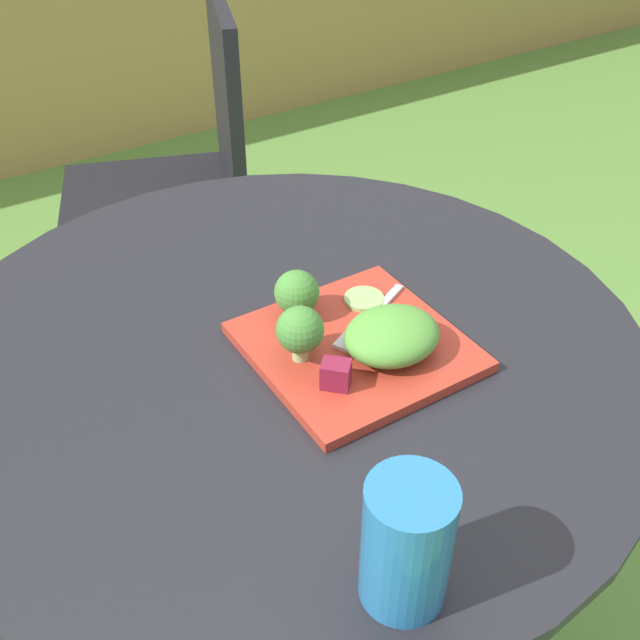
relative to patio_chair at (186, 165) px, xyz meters
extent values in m
cylinder|color=black|center=(-0.27, -0.94, 0.21)|extent=(0.91, 0.91, 0.02)
cylinder|color=black|center=(-0.27, -0.94, -0.14)|extent=(0.06, 0.06, 0.69)
cube|color=black|center=(-0.08, 0.03, -0.09)|extent=(0.57, 0.57, 0.03)
cube|color=black|center=(0.10, -0.04, 0.15)|extent=(0.17, 0.40, 0.45)
cylinder|color=black|center=(-0.19, 0.26, -0.31)|extent=(0.02, 0.02, 0.43)
cylinder|color=black|center=(-0.32, -0.07, -0.31)|extent=(0.02, 0.02, 0.43)
cylinder|color=black|center=(0.15, 0.14, -0.31)|extent=(0.02, 0.02, 0.43)
cylinder|color=black|center=(0.02, -0.20, -0.31)|extent=(0.02, 0.02, 0.43)
cube|color=#AD3323|center=(-0.20, -1.01, 0.23)|extent=(0.24, 0.24, 0.01)
cylinder|color=#236BA8|center=(-0.35, -1.30, 0.29)|extent=(0.08, 0.08, 0.13)
cylinder|color=#1E5B8F|center=(-0.35, -1.30, 0.27)|extent=(0.07, 0.07, 0.09)
cube|color=silver|center=(-0.14, -0.97, 0.24)|extent=(0.10, 0.06, 0.00)
cube|color=silver|center=(-0.21, -1.00, 0.24)|extent=(0.05, 0.04, 0.00)
ellipsoid|color=#519338|center=(-0.18, -1.05, 0.26)|extent=(0.12, 0.10, 0.05)
cylinder|color=#99B770|center=(-0.24, -0.92, 0.24)|extent=(0.02, 0.02, 0.01)
sphere|color=#427F33|center=(-0.24, -0.92, 0.27)|extent=(0.06, 0.06, 0.06)
cylinder|color=#99B770|center=(-0.28, -1.00, 0.25)|extent=(0.02, 0.02, 0.02)
sphere|color=#427F33|center=(-0.28, -1.00, 0.28)|extent=(0.06, 0.06, 0.06)
cylinder|color=#8EB766|center=(-0.15, -0.95, 0.24)|extent=(0.05, 0.05, 0.01)
cube|color=maroon|center=(-0.27, -1.06, 0.25)|extent=(0.04, 0.04, 0.03)
camera|label=1|loc=(-0.62, -1.59, 0.82)|focal=42.43mm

